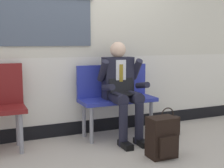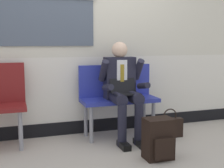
% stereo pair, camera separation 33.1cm
% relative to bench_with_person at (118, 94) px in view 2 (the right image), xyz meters
% --- Properties ---
extents(ground_plane, '(18.00, 18.00, 0.00)m').
position_rel_bench_with_person_xyz_m(ground_plane, '(-0.35, -0.31, -0.57)').
color(ground_plane, '#B2A899').
extents(station_wall, '(5.23, 0.17, 2.86)m').
position_rel_bench_with_person_xyz_m(station_wall, '(-0.36, 0.28, 0.86)').
color(station_wall, beige).
rests_on(station_wall, ground).
extents(bench_with_person, '(1.02, 0.42, 0.96)m').
position_rel_bench_with_person_xyz_m(bench_with_person, '(0.00, 0.00, 0.00)').
color(bench_with_person, '#28339E').
rests_on(bench_with_person, ground).
extents(person_seated, '(0.57, 0.70, 1.27)m').
position_rel_bench_with_person_xyz_m(person_seated, '(0.00, -0.20, 0.12)').
color(person_seated, '#1E1E2D').
rests_on(person_seated, ground).
extents(backpack, '(0.31, 0.26, 0.45)m').
position_rel_bench_with_person_xyz_m(backpack, '(0.13, -0.96, -0.35)').
color(backpack, black).
rests_on(backpack, ground).
extents(handbag, '(0.36, 0.10, 0.39)m').
position_rel_bench_with_person_xyz_m(handbag, '(0.62, -0.34, -0.43)').
color(handbag, black).
rests_on(handbag, ground).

